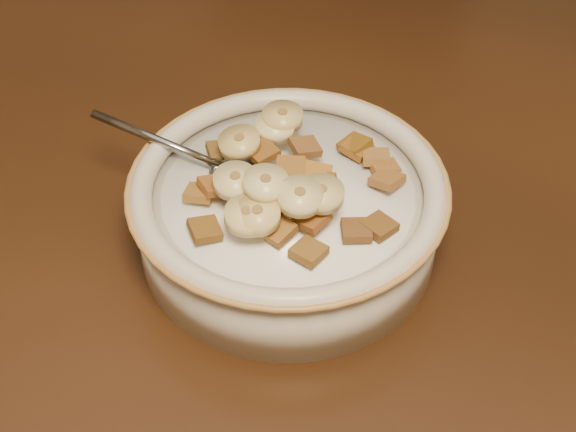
% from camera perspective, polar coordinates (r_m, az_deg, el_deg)
% --- Properties ---
extents(table, '(1.44, 0.96, 0.04)m').
position_cam_1_polar(table, '(0.69, -9.94, 0.74)').
color(table, '#331B0C').
rests_on(table, floor).
extents(chair, '(0.61, 0.61, 1.06)m').
position_cam_1_polar(chair, '(1.19, 0.75, 10.26)').
color(chair, black).
rests_on(chair, floor).
extents(cereal_bowl, '(0.22, 0.22, 0.05)m').
position_cam_1_polar(cereal_bowl, '(0.60, -0.00, -0.22)').
color(cereal_bowl, silver).
rests_on(cereal_bowl, table).
extents(milk, '(0.18, 0.18, 0.00)m').
position_cam_1_polar(milk, '(0.58, -0.00, 1.65)').
color(milk, white).
rests_on(milk, cereal_bowl).
extents(spoon, '(0.06, 0.05, 0.01)m').
position_cam_1_polar(spoon, '(0.59, -3.19, 2.89)').
color(spoon, gray).
rests_on(spoon, cereal_bowl).
extents(cereal_square_0, '(0.02, 0.02, 0.01)m').
position_cam_1_polar(cereal_square_0, '(0.56, 0.19, 3.39)').
color(cereal_square_0, brown).
rests_on(cereal_square_0, milk).
extents(cereal_square_1, '(0.03, 0.03, 0.01)m').
position_cam_1_polar(cereal_square_1, '(0.63, -0.45, 6.80)').
color(cereal_square_1, brown).
rests_on(cereal_square_1, milk).
extents(cereal_square_2, '(0.03, 0.03, 0.01)m').
position_cam_1_polar(cereal_square_2, '(0.58, 7.06, 2.58)').
color(cereal_square_2, brown).
rests_on(cereal_square_2, milk).
extents(cereal_square_3, '(0.03, 0.03, 0.01)m').
position_cam_1_polar(cereal_square_3, '(0.61, 4.91, 4.81)').
color(cereal_square_3, '#905E1B').
rests_on(cereal_square_3, milk).
extents(cereal_square_4, '(0.02, 0.02, 0.01)m').
position_cam_1_polar(cereal_square_4, '(0.56, 2.22, 2.30)').
color(cereal_square_4, brown).
rests_on(cereal_square_4, milk).
extents(cereal_square_5, '(0.02, 0.02, 0.01)m').
position_cam_1_polar(cereal_square_5, '(0.55, -1.36, 0.43)').
color(cereal_square_5, brown).
rests_on(cereal_square_5, milk).
extents(cereal_square_6, '(0.03, 0.03, 0.01)m').
position_cam_1_polar(cereal_square_6, '(0.61, 4.77, 5.10)').
color(cereal_square_6, brown).
rests_on(cereal_square_6, milk).
extents(cereal_square_7, '(0.03, 0.03, 0.01)m').
position_cam_1_polar(cereal_square_7, '(0.61, -4.78, 4.60)').
color(cereal_square_7, brown).
rests_on(cereal_square_7, milk).
extents(cereal_square_8, '(0.02, 0.02, 0.01)m').
position_cam_1_polar(cereal_square_8, '(0.57, -2.98, 2.86)').
color(cereal_square_8, brown).
rests_on(cereal_square_8, milk).
extents(cereal_square_9, '(0.02, 0.02, 0.01)m').
position_cam_1_polar(cereal_square_9, '(0.60, 6.29, 4.20)').
color(cereal_square_9, olive).
rests_on(cereal_square_9, milk).
extents(cereal_square_10, '(0.03, 0.03, 0.01)m').
position_cam_1_polar(cereal_square_10, '(0.56, -3.01, 1.77)').
color(cereal_square_10, brown).
rests_on(cereal_square_10, milk).
extents(cereal_square_11, '(0.03, 0.03, 0.01)m').
position_cam_1_polar(cereal_square_11, '(0.55, 6.50, -0.71)').
color(cereal_square_11, brown).
rests_on(cereal_square_11, milk).
extents(cereal_square_12, '(0.03, 0.03, 0.01)m').
position_cam_1_polar(cereal_square_12, '(0.54, -0.75, -0.96)').
color(cereal_square_12, olive).
rests_on(cereal_square_12, milk).
extents(cereal_square_13, '(0.02, 0.02, 0.01)m').
position_cam_1_polar(cereal_square_13, '(0.57, -6.31, 1.64)').
color(cereal_square_13, brown).
rests_on(cereal_square_13, milk).
extents(cereal_square_14, '(0.03, 0.03, 0.01)m').
position_cam_1_polar(cereal_square_14, '(0.54, -5.94, -0.95)').
color(cereal_square_14, brown).
rests_on(cereal_square_14, milk).
extents(cereal_square_15, '(0.03, 0.03, 0.01)m').
position_cam_1_polar(cereal_square_15, '(0.57, -5.22, 2.17)').
color(cereal_square_15, brown).
rests_on(cereal_square_15, milk).
extents(cereal_square_16, '(0.02, 0.02, 0.01)m').
position_cam_1_polar(cereal_square_16, '(0.57, 2.04, 2.86)').
color(cereal_square_16, '#9A601B').
rests_on(cereal_square_16, milk).
extents(cereal_square_17, '(0.03, 0.03, 0.01)m').
position_cam_1_polar(cereal_square_17, '(0.59, 1.23, 4.93)').
color(cereal_square_17, brown).
rests_on(cereal_square_17, milk).
extents(cereal_square_18, '(0.03, 0.03, 0.01)m').
position_cam_1_polar(cereal_square_18, '(0.59, -1.85, 4.57)').
color(cereal_square_18, '#663312').
rests_on(cereal_square_18, milk).
extents(cereal_square_19, '(0.03, 0.03, 0.01)m').
position_cam_1_polar(cereal_square_19, '(0.54, 1.71, -0.18)').
color(cereal_square_19, brown).
rests_on(cereal_square_19, milk).
extents(cereal_square_20, '(0.03, 0.03, 0.01)m').
position_cam_1_polar(cereal_square_20, '(0.53, 1.48, -2.52)').
color(cereal_square_20, brown).
rests_on(cereal_square_20, milk).
extents(cereal_square_21, '(0.02, 0.02, 0.01)m').
position_cam_1_polar(cereal_square_21, '(0.55, 4.89, -1.01)').
color(cereal_square_21, brown).
rests_on(cereal_square_21, milk).
extents(cereal_square_22, '(0.03, 0.03, 0.01)m').
position_cam_1_polar(cereal_square_22, '(0.60, 6.86, 3.46)').
color(cereal_square_22, brown).
rests_on(cereal_square_22, milk).
extents(banana_slice_0, '(0.04, 0.04, 0.01)m').
position_cam_1_polar(banana_slice_0, '(0.56, -3.76, 2.51)').
color(banana_slice_0, '#E2C789').
rests_on(banana_slice_0, milk).
extents(banana_slice_1, '(0.04, 0.04, 0.01)m').
position_cam_1_polar(banana_slice_1, '(0.53, -2.18, 0.08)').
color(banana_slice_1, '#D7B86A').
rests_on(banana_slice_1, milk).
extents(banana_slice_2, '(0.04, 0.04, 0.01)m').
position_cam_1_polar(banana_slice_2, '(0.61, -0.39, 7.06)').
color(banana_slice_2, tan).
rests_on(banana_slice_2, milk).
extents(banana_slice_3, '(0.04, 0.04, 0.02)m').
position_cam_1_polar(banana_slice_3, '(0.59, -3.47, 5.24)').
color(banana_slice_3, tan).
rests_on(banana_slice_3, milk).
extents(banana_slice_4, '(0.04, 0.04, 0.01)m').
position_cam_1_polar(banana_slice_4, '(0.54, 2.40, 1.59)').
color(banana_slice_4, '#D5B675').
rests_on(banana_slice_4, milk).
extents(banana_slice_5, '(0.04, 0.04, 0.01)m').
position_cam_1_polar(banana_slice_5, '(0.53, 0.85, 1.37)').
color(banana_slice_5, '#DFD082').
rests_on(banana_slice_5, milk).
extents(banana_slice_6, '(0.04, 0.04, 0.01)m').
position_cam_1_polar(banana_slice_6, '(0.54, 0.84, 1.50)').
color(banana_slice_6, tan).
rests_on(banana_slice_6, milk).
extents(banana_slice_7, '(0.04, 0.04, 0.01)m').
position_cam_1_polar(banana_slice_7, '(0.53, -2.92, 0.01)').
color(banana_slice_7, '#DACC84').
rests_on(banana_slice_7, milk).
extents(banana_slice_8, '(0.04, 0.04, 0.01)m').
position_cam_1_polar(banana_slice_8, '(0.54, -1.60, 2.31)').
color(banana_slice_8, beige).
rests_on(banana_slice_8, milk).
extents(banana_slice_9, '(0.04, 0.04, 0.01)m').
position_cam_1_polar(banana_slice_9, '(0.61, -0.89, 6.39)').
color(banana_slice_9, beige).
rests_on(banana_slice_9, milk).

